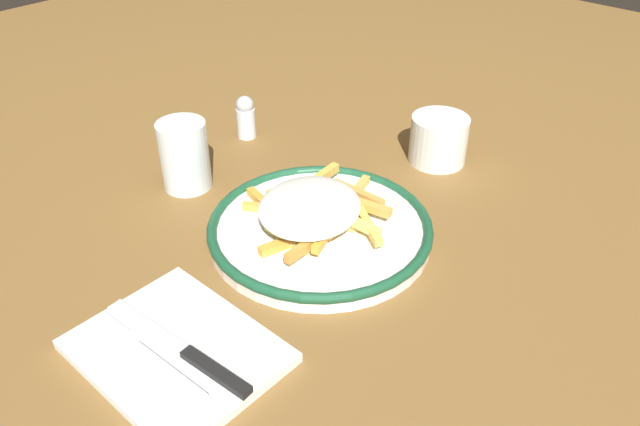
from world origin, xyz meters
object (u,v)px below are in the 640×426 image
at_px(fork, 146,355).
at_px(salt_shaker, 246,117).
at_px(plate, 320,229).
at_px(fries_heap, 314,209).
at_px(coffee_mug, 439,139).
at_px(water_glass, 184,155).
at_px(knife, 188,353).
at_px(napkin, 177,351).

distance_m(fork, salt_shaker, 0.51).
height_order(plate, fries_heap, fries_heap).
bearing_deg(coffee_mug, water_glass, 143.28).
height_order(fork, knife, knife).
xyz_separation_m(fork, salt_shaker, (0.42, 0.30, 0.02)).
distance_m(fries_heap, coffee_mug, 0.28).
relative_size(plate, knife, 1.42).
xyz_separation_m(plate, salt_shaker, (0.13, 0.29, 0.02)).
height_order(fries_heap, salt_shaker, salt_shaker).
bearing_deg(fries_heap, coffee_mug, -1.83).
bearing_deg(knife, water_glass, 52.12).
bearing_deg(water_glass, fork, -134.82).
height_order(napkin, salt_shaker, salt_shaker).
xyz_separation_m(plate, knife, (-0.26, -0.05, 0.00)).
bearing_deg(coffee_mug, fork, -178.54).
distance_m(water_glass, salt_shaker, 0.18).
distance_m(napkin, knife, 0.02).
xyz_separation_m(fries_heap, knife, (-0.25, -0.05, -0.03)).
distance_m(knife, salt_shaker, 0.51).
xyz_separation_m(knife, coffee_mug, (0.54, 0.05, 0.02)).
height_order(fork, salt_shaker, salt_shaker).
height_order(knife, coffee_mug, coffee_mug).
relative_size(plate, fork, 1.69).
relative_size(coffee_mug, salt_shaker, 1.56).
xyz_separation_m(fork, knife, (0.03, -0.03, 0.00)).
height_order(coffee_mug, salt_shaker, coffee_mug).
bearing_deg(plate, water_glass, 98.78).
bearing_deg(coffee_mug, napkin, -177.17).
height_order(napkin, knife, knife).
bearing_deg(salt_shaker, plate, -114.40).
xyz_separation_m(coffee_mug, salt_shaker, (-0.15, 0.29, -0.00)).
height_order(fries_heap, water_glass, water_glass).
distance_m(knife, coffee_mug, 0.54).
distance_m(plate, fries_heap, 0.03).
bearing_deg(napkin, fries_heap, 7.95).
bearing_deg(fork, coffee_mug, 1.46).
height_order(napkin, fork, fork).
bearing_deg(napkin, plate, 6.05).
bearing_deg(fries_heap, napkin, -172.05).
distance_m(fries_heap, fork, 0.29).
xyz_separation_m(plate, water_glass, (-0.04, 0.24, 0.04)).
bearing_deg(coffee_mug, plate, 179.87).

